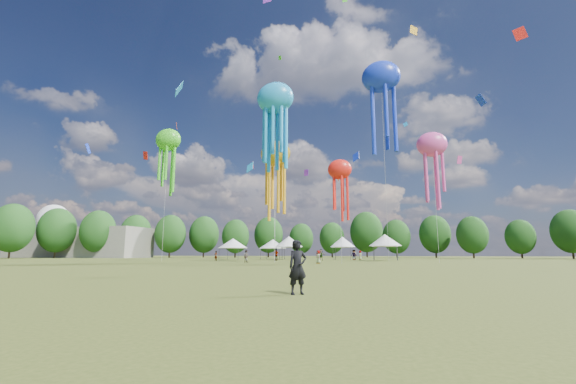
# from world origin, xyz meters

# --- Properties ---
(ground) EXTENTS (300.00, 300.00, 0.00)m
(ground) POSITION_xyz_m (0.00, 0.00, 0.00)
(ground) COLOR #384416
(ground) RESTS_ON ground
(observer_main) EXTENTS (0.69, 0.66, 1.60)m
(observer_main) POSITION_xyz_m (8.68, -2.14, 0.80)
(observer_main) COLOR black
(observer_main) RESTS_ON ground
(spectator_near) EXTENTS (0.89, 0.77, 1.58)m
(spectator_near) POSITION_xyz_m (-6.86, 33.13, 0.79)
(spectator_near) COLOR gray
(spectator_near) RESTS_ON ground
(spectators_far) EXTENTS (21.57, 29.26, 1.90)m
(spectators_far) POSITION_xyz_m (1.10, 51.37, 0.90)
(spectators_far) COLOR gray
(spectators_far) RESTS_ON ground
(festival_tents) EXTENTS (34.27, 11.69, 4.38)m
(festival_tents) POSITION_xyz_m (-4.65, 55.29, 3.22)
(festival_tents) COLOR #47474C
(festival_tents) RESTS_ON ground
(show_kites) EXTENTS (45.91, 18.76, 32.67)m
(show_kites) POSITION_xyz_m (1.68, 40.15, 20.31)
(show_kites) COLOR orange
(show_kites) RESTS_ON ground
(small_kites) EXTENTS (76.14, 60.43, 45.65)m
(small_kites) POSITION_xyz_m (2.35, 43.75, 29.84)
(small_kites) COLOR orange
(small_kites) RESTS_ON ground
(treeline) EXTENTS (201.57, 95.24, 13.43)m
(treeline) POSITION_xyz_m (-3.87, 62.51, 6.54)
(treeline) COLOR #38281C
(treeline) RESTS_ON ground
(hangar) EXTENTS (40.00, 12.00, 8.00)m
(hangar) POSITION_xyz_m (-72.00, 72.00, 4.00)
(hangar) COLOR gray
(hangar) RESTS_ON ground
(radome) EXTENTS (9.00, 9.00, 16.00)m
(radome) POSITION_xyz_m (-88.00, 78.00, 9.99)
(radome) COLOR white
(radome) RESTS_ON ground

